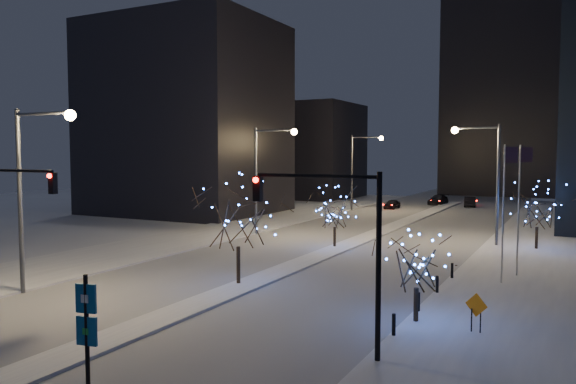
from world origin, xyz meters
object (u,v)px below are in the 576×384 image
Objects in this scene: street_lamp_east at (486,168)px; car_near at (392,204)px; car_far at (438,200)px; holiday_tree_plaza_near at (417,262)px; construction_sign at (476,309)px; holiday_tree_median_far at (335,209)px; traffic_signal_west at (5,211)px; car_mid at (470,202)px; street_lamp_w_mid at (266,165)px; holiday_tree_plaza_far at (537,207)px; holiday_tree_median_near at (238,215)px; wayfinding_sign at (87,324)px; street_lamp_w_near at (32,175)px; street_lamp_w_far at (359,162)px; traffic_signal_east at (338,232)px.

car_near is at bearing 120.92° from street_lamp_east.
holiday_tree_plaza_near reaches higher than car_far.
construction_sign reaches higher than car_near.
car_far is 42.41m from holiday_tree_median_far.
car_near is 52.78m from holiday_tree_plaza_near.
traffic_signal_west is 56.76m from car_near.
car_mid is at bearing 84.89° from holiday_tree_median_far.
car_mid is at bearing 44.05° from car_near.
holiday_tree_plaza_far is (22.95, 2.66, -3.06)m from street_lamp_w_mid.
holiday_tree_median_far is (1.06, -42.33, 2.42)m from car_far.
holiday_tree_median_near reaches higher than wayfinding_sign.
street_lamp_w_near is at bearing -129.68° from holiday_tree_plaza_far.
holiday_tree_median_far is 15.83m from holiday_tree_plaza_far.
street_lamp_w_far is at bearing 135.78° from holiday_tree_plaza_far.
street_lamp_east is at bearing -49.15° from street_lamp_w_far.
car_near is 0.71× the size of holiday_tree_plaza_far.
car_mid is 0.89× the size of car_far.
wayfinding_sign is (11.95, -6.00, -2.33)m from traffic_signal_west.
holiday_tree_median_far is (5.32, -33.19, 2.50)m from car_near.
traffic_signal_east reaches higher than car_mid.
wayfinding_sign is (12.45, -58.00, -4.07)m from street_lamp_w_far.
street_lamp_east reaches higher than traffic_signal_east.
street_lamp_w_mid is 39.91m from car_mid.
street_lamp_east is 2.53× the size of wayfinding_sign.
wayfinding_sign reaches higher than car_mid.
street_lamp_w_near reaches higher than holiday_tree_median_near.
street_lamp_w_far is 2.44× the size of holiday_tree_plaza_near.
street_lamp_east is 31.48m from car_near.
street_lamp_east reaches higher than car_mid.
street_lamp_w_far is at bearing 90.00° from street_lamp_w_mid.
holiday_tree_median_near reaches higher than car_far.
holiday_tree_median_near is at bearing -171.77° from construction_sign.
wayfinding_sign is (12.45, -33.00, -4.07)m from street_lamp_w_mid.
street_lamp_w_far reaches higher than car_mid.
car_near is at bearing 131.06° from construction_sign.
traffic_signal_east is 65.65m from car_far.
street_lamp_w_far reaches higher than holiday_tree_plaza_far.
traffic_signal_east is at bearing 41.96° from wayfinding_sign.
street_lamp_w_near reaches higher than holiday_tree_median_far.
holiday_tree_plaza_far is at bearing 98.73° from car_mid.
holiday_tree_plaza_far reaches higher than holiday_tree_plaza_near.
street_lamp_w_near reaches higher than car_far.
car_near is at bearing 87.34° from traffic_signal_west.
holiday_tree_median_far is (-9.44, 22.36, -1.63)m from traffic_signal_east.
street_lamp_w_far and street_lamp_east have the same top height.
traffic_signal_west is 1.71× the size of holiday_tree_plaza_near.
street_lamp_w_far is at bearing 101.09° from holiday_tree_median_near.
car_near is at bearing 55.49° from street_lamp_w_far.
holiday_tree_median_far is (8.44, 21.35, -3.37)m from street_lamp_w_near.
car_far is 60.54m from holiday_tree_plaza_near.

